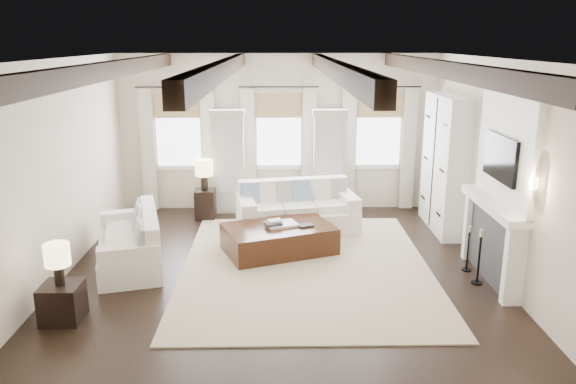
{
  "coord_description": "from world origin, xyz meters",
  "views": [
    {
      "loc": [
        -0.01,
        -7.7,
        3.47
      ],
      "look_at": [
        0.14,
        0.79,
        1.15
      ],
      "focal_mm": 35.0,
      "sensor_mm": 36.0,
      "label": 1
    }
  ],
  "objects_px": {
    "side_table_back": "(205,204)",
    "ottoman": "(279,239)",
    "sofa_back": "(297,211)",
    "sofa_left": "(133,243)",
    "side_table_front": "(62,302)"
  },
  "relations": [
    {
      "from": "side_table_front",
      "to": "sofa_left",
      "type": "bearing_deg",
      "value": 76.36
    },
    {
      "from": "sofa_left",
      "to": "ottoman",
      "type": "xyz_separation_m",
      "value": [
        2.31,
        0.49,
        -0.12
      ]
    },
    {
      "from": "sofa_left",
      "to": "side_table_back",
      "type": "relative_size",
      "value": 3.7
    },
    {
      "from": "ottoman",
      "to": "side_table_back",
      "type": "xyz_separation_m",
      "value": [
        -1.46,
        1.87,
        0.06
      ]
    },
    {
      "from": "sofa_back",
      "to": "sofa_left",
      "type": "distance_m",
      "value": 3.08
    },
    {
      "from": "ottoman",
      "to": "sofa_back",
      "type": "bearing_deg",
      "value": 52.31
    },
    {
      "from": "sofa_left",
      "to": "side_table_back",
      "type": "distance_m",
      "value": 2.51
    },
    {
      "from": "side_table_back",
      "to": "ottoman",
      "type": "bearing_deg",
      "value": -52.04
    },
    {
      "from": "sofa_back",
      "to": "sofa_left",
      "type": "relative_size",
      "value": 1.07
    },
    {
      "from": "sofa_back",
      "to": "ottoman",
      "type": "relative_size",
      "value": 1.32
    },
    {
      "from": "ottoman",
      "to": "side_table_back",
      "type": "relative_size",
      "value": 2.99
    },
    {
      "from": "sofa_back",
      "to": "side_table_front",
      "type": "xyz_separation_m",
      "value": [
        -3.09,
        -3.41,
        -0.14
      ]
    },
    {
      "from": "sofa_left",
      "to": "ottoman",
      "type": "relative_size",
      "value": 1.24
    },
    {
      "from": "ottoman",
      "to": "side_table_back",
      "type": "height_order",
      "value": "side_table_back"
    },
    {
      "from": "sofa_back",
      "to": "side_table_front",
      "type": "bearing_deg",
      "value": -132.12
    }
  ]
}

